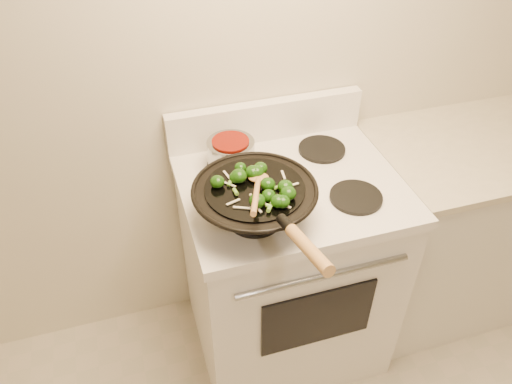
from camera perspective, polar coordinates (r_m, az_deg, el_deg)
name	(u,v)px	position (r m, az deg, el deg)	size (l,w,h in m)	color
stove	(286,267)	(2.09, 3.44, -8.54)	(0.78, 0.67, 1.08)	white
counter_unit	(455,225)	(2.45, 21.76, -3.56)	(0.85, 0.62, 0.91)	white
wok	(255,202)	(1.57, -0.07, -1.10)	(0.40, 0.66, 0.23)	black
stirfry	(260,184)	(1.52, 0.41, 0.89)	(0.27, 0.24, 0.05)	#143A09
wooden_spoon	(257,187)	(1.48, 0.13, 0.58)	(0.14, 0.29, 0.10)	#AF7F45
saucepan	(231,153)	(1.81, -2.90, 4.50)	(0.17, 0.27, 0.10)	gray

